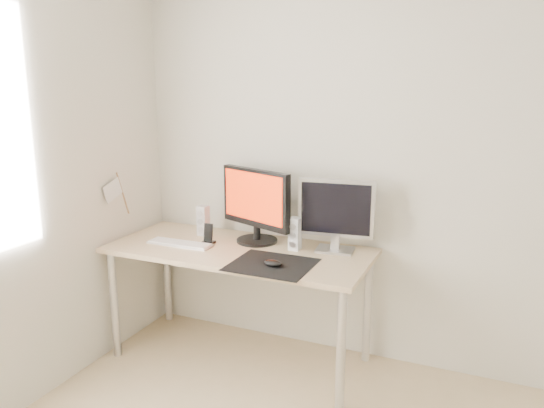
% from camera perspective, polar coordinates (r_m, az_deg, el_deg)
% --- Properties ---
extents(wall_back, '(3.50, 0.00, 3.50)m').
position_cam_1_polar(wall_back, '(3.18, 14.56, 4.12)').
color(wall_back, silver).
rests_on(wall_back, ground).
extents(mousepad, '(0.45, 0.40, 0.00)m').
position_cam_1_polar(mousepad, '(2.95, -0.04, -6.54)').
color(mousepad, black).
rests_on(mousepad, desk).
extents(mouse, '(0.10, 0.06, 0.04)m').
position_cam_1_polar(mouse, '(2.91, 0.09, -6.39)').
color(mouse, black).
rests_on(mouse, mousepad).
extents(desk, '(1.60, 0.70, 0.73)m').
position_cam_1_polar(desk, '(3.27, -3.57, -6.08)').
color(desk, '#D1B587').
rests_on(desk, ground).
extents(main_monitor, '(0.53, 0.34, 0.47)m').
position_cam_1_polar(main_monitor, '(3.29, -1.76, 0.12)').
color(main_monitor, black).
rests_on(main_monitor, desk).
extents(second_monitor, '(0.45, 0.18, 0.43)m').
position_cam_1_polar(second_monitor, '(3.14, 6.90, -0.87)').
color(second_monitor, silver).
rests_on(second_monitor, desk).
extents(speaker_left, '(0.06, 0.08, 0.20)m').
position_cam_1_polar(speaker_left, '(3.52, -7.40, -1.76)').
color(speaker_left, white).
rests_on(speaker_left, desk).
extents(speaker_right, '(0.06, 0.08, 0.20)m').
position_cam_1_polar(speaker_right, '(3.19, 2.48, -3.23)').
color(speaker_right, white).
rests_on(speaker_right, desk).
extents(keyboard, '(0.42, 0.13, 0.02)m').
position_cam_1_polar(keyboard, '(3.35, -9.87, -4.20)').
color(keyboard, silver).
rests_on(keyboard, desk).
extents(phone_dock, '(0.07, 0.06, 0.13)m').
position_cam_1_polar(phone_dock, '(3.34, -6.86, -3.61)').
color(phone_dock, black).
rests_on(phone_dock, desk).
extents(pennant, '(0.01, 0.23, 0.29)m').
position_cam_1_polar(pennant, '(3.47, -16.42, 1.35)').
color(pennant, '#A57F54').
rests_on(pennant, wall_left).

